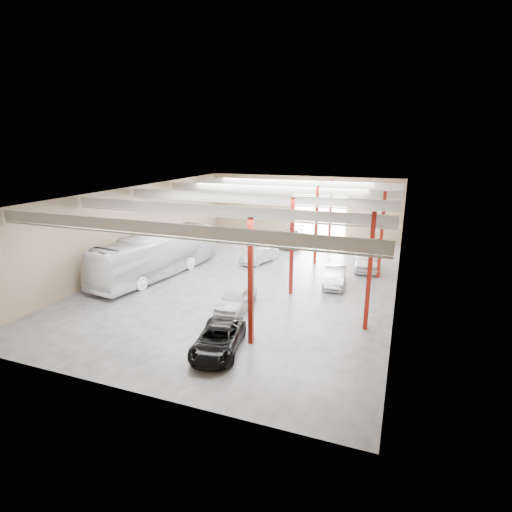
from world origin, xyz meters
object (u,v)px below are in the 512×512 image
Objects in this scene: car_right_far at (366,259)px; car_row_c at (292,237)px; coach_bus at (158,254)px; car_right_near at (335,276)px; black_sedan at (218,339)px; car_row_a at (236,298)px; car_row_b at (259,255)px.

car_row_c is at bearing 137.04° from car_right_far.
car_right_near is at bearing 18.94° from coach_bus.
car_right_far is (15.93, 7.88, -0.92)m from coach_bus.
car_right_near is at bearing 60.88° from black_sedan.
car_row_a reaches higher than car_row_b.
car_row_b is 9.45m from car_right_far.
car_right_near is (7.50, -3.61, 0.03)m from car_row_b.
car_row_b is at bearing 100.06° from car_row_a.
car_right_far reaches higher than car_row_c.
coach_bus is at bearing 152.56° from car_row_a.
car_row_c reaches higher than car_right_near.
car_row_b is (-2.23, 10.50, -0.07)m from car_row_a.
black_sedan is 1.09× the size of car_row_a.
car_row_b is 0.84× the size of car_right_far.
car_row_c is (-2.50, 23.38, 0.16)m from black_sedan.
car_row_c is (-1.22, 18.00, 0.08)m from car_row_a.
car_right_near is 0.87× the size of car_right_far.
car_row_a is at bearing -90.93° from car_row_c.
car_row_a is at bearing -17.30° from coach_bus.
car_row_a is 0.77× the size of car_row_c.
coach_bus reaches higher than car_right_far.
car_row_c is at bearing 91.93° from car_row_a.
car_row_a is (-1.28, 5.38, 0.08)m from black_sedan.
coach_bus reaches higher than car_right_near.
car_right_near is (5.26, 6.89, -0.04)m from car_row_a.
black_sedan is 0.97× the size of car_right_far.
coach_bus is at bearing 125.37° from black_sedan.
coach_bus is at bearing -174.56° from car_right_near.
black_sedan is at bearing -59.62° from car_row_b.
car_right_far is at bearing 60.48° from black_sedan.
car_row_a is 1.02× the size of car_right_near.
black_sedan is at bearing -113.27° from car_right_near.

